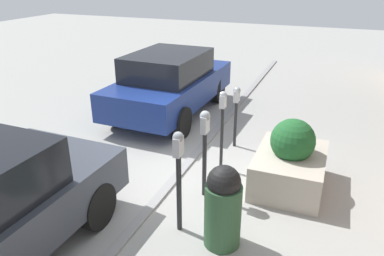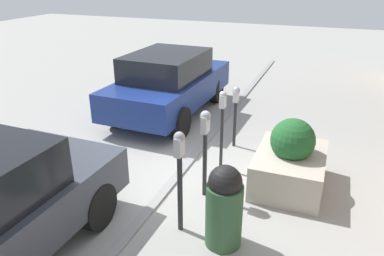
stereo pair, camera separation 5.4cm
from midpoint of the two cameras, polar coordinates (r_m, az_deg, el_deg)
The scene contains 9 objects.
ground_plane at distance 6.79m, azimuth -1.46°, elevation -7.04°, with size 40.00×40.00×0.00m, color #999993.
curb_strip at distance 6.81m, azimuth -2.09°, elevation -6.77°, with size 19.00×0.16×0.04m.
parking_meter_nearest at distance 4.96m, azimuth -2.21°, elevation -5.93°, with size 0.17×0.15×1.51m.
parking_meter_second at distance 5.74m, azimuth 1.75°, elevation -1.44°, with size 0.19×0.16×1.46m.
parking_meter_middle at distance 6.56m, azimuth 4.40°, elevation 1.71°, with size 0.15×0.13×1.49m.
parking_meter_fourth at distance 7.53m, azimuth 6.47°, elevation 3.53°, with size 0.17×0.14×1.28m.
planter_box at distance 6.46m, azimuth 14.51°, elevation -4.99°, with size 1.53×1.11×1.21m.
parked_car_middle at distance 9.31m, azimuth -3.68°, elevation 6.92°, with size 4.08×1.91×1.58m.
trash_bin at distance 4.95m, azimuth 4.61°, elevation -11.77°, with size 0.49×0.49×1.17m.
Camera 2 is at (-5.42, -2.25, 3.42)m, focal length 35.00 mm.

